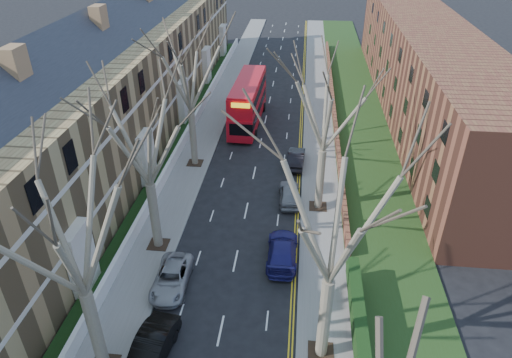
# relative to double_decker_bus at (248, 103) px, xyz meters

# --- Properties ---
(pavement_left) EXTENTS (3.00, 102.00, 0.12)m
(pavement_left) POSITION_rel_double_decker_bus_xyz_m (-4.14, 1.17, -2.31)
(pavement_left) COLOR slate
(pavement_left) RESTS_ON ground
(pavement_right) EXTENTS (3.00, 102.00, 0.12)m
(pavement_right) POSITION_rel_double_decker_bus_xyz_m (7.86, 1.17, -2.31)
(pavement_right) COLOR slate
(pavement_right) RESTS_ON ground
(terrace_left) EXTENTS (9.70, 78.00, 13.60)m
(terrace_left) POSITION_rel_double_decker_bus_xyz_m (-11.78, -6.83, 3.16)
(terrace_left) COLOR #95764B
(terrace_left) RESTS_ON ground
(flats_right) EXTENTS (13.97, 54.00, 10.00)m
(flats_right) POSITION_rel_double_decker_bus_xyz_m (19.33, 5.17, 2.61)
(flats_right) COLOR brown
(flats_right) RESTS_ON ground
(front_wall_left) EXTENTS (0.30, 78.00, 1.00)m
(front_wall_left) POSITION_rel_double_decker_bus_xyz_m (-5.79, -6.83, -1.75)
(front_wall_left) COLOR white
(front_wall_left) RESTS_ON ground
(grass_verge_right) EXTENTS (6.00, 102.00, 0.06)m
(grass_verge_right) POSITION_rel_double_decker_bus_xyz_m (12.36, 1.17, -2.22)
(grass_verge_right) COLOR #223D16
(grass_verge_right) RESTS_ON ground
(tree_left_mid) EXTENTS (10.50, 10.50, 14.71)m
(tree_left_mid) POSITION_rel_double_decker_bus_xyz_m (-3.84, -31.83, 7.18)
(tree_left_mid) COLOR #736552
(tree_left_mid) RESTS_ON ground
(tree_left_far) EXTENTS (10.15, 10.15, 14.22)m
(tree_left_far) POSITION_rel_double_decker_bus_xyz_m (-3.84, -21.83, 6.87)
(tree_left_far) COLOR #736552
(tree_left_far) RESTS_ON ground
(tree_left_dist) EXTENTS (10.50, 10.50, 14.71)m
(tree_left_dist) POSITION_rel_double_decker_bus_xyz_m (-3.84, -9.83, 7.19)
(tree_left_dist) COLOR #736552
(tree_left_dist) RESTS_ON ground
(tree_right_mid) EXTENTS (10.50, 10.50, 14.71)m
(tree_right_mid) POSITION_rel_double_decker_bus_xyz_m (7.56, -29.83, 7.18)
(tree_right_mid) COLOR #736552
(tree_right_mid) RESTS_ON ground
(tree_right_far) EXTENTS (10.15, 10.15, 14.22)m
(tree_right_far) POSITION_rel_double_decker_bus_xyz_m (7.56, -15.83, 6.87)
(tree_right_far) COLOR #736552
(tree_right_far) RESTS_ON ground
(double_decker_bus) EXTENTS (3.19, 11.63, 4.81)m
(double_decker_bus) POSITION_rel_double_decker_bus_xyz_m (0.00, 0.00, 0.00)
(double_decker_bus) COLOR red
(double_decker_bus) RESTS_ON ground
(car_left_mid) EXTENTS (2.24, 4.93, 1.57)m
(car_left_mid) POSITION_rel_double_decker_bus_xyz_m (-1.47, -31.15, -1.59)
(car_left_mid) COLOR black
(car_left_mid) RESTS_ON ground
(car_left_far) EXTENTS (2.26, 4.68, 1.28)m
(car_left_far) POSITION_rel_double_decker_bus_xyz_m (-1.82, -25.59, -1.73)
(car_left_far) COLOR #949599
(car_left_far) RESTS_ON ground
(car_right_near) EXTENTS (2.09, 5.04, 1.46)m
(car_right_near) POSITION_rel_double_decker_bus_xyz_m (5.03, -22.30, -1.64)
(car_right_near) COLOR navy
(car_right_near) RESTS_ON ground
(car_right_mid) EXTENTS (2.00, 4.29, 1.42)m
(car_right_mid) POSITION_rel_double_decker_bus_xyz_m (5.22, -15.06, -1.66)
(car_right_mid) COLOR gray
(car_right_mid) RESTS_ON ground
(car_right_far) EXTENTS (1.73, 4.39, 1.42)m
(car_right_far) POSITION_rel_double_decker_bus_xyz_m (5.56, -9.00, -1.66)
(car_right_far) COLOR black
(car_right_far) RESTS_ON ground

